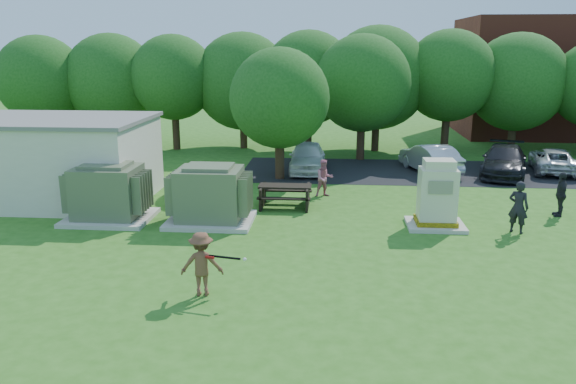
# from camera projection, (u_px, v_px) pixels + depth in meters

# --- Properties ---
(ground) EXTENTS (120.00, 120.00, 0.00)m
(ground) POSITION_uv_depth(u_px,v_px,m) (276.00, 274.00, 15.44)
(ground) COLOR #2D6619
(ground) RESTS_ON ground
(service_building) EXTENTS (10.00, 5.00, 3.20)m
(service_building) POSITION_uv_depth(u_px,v_px,m) (23.00, 161.00, 22.65)
(service_building) COLOR beige
(service_building) RESTS_ON ground
(service_building_roof) EXTENTS (10.20, 5.20, 0.15)m
(service_building_roof) POSITION_uv_depth(u_px,v_px,m) (18.00, 119.00, 22.22)
(service_building_roof) COLOR slate
(service_building_roof) RESTS_ON service_building
(brick_building) EXTENTS (15.00, 8.00, 8.00)m
(brick_building) POSITION_uv_depth(u_px,v_px,m) (572.00, 77.00, 39.07)
(brick_building) COLOR maroon
(brick_building) RESTS_ON ground
(parking_strip) EXTENTS (20.00, 6.00, 0.01)m
(parking_strip) POSITION_uv_depth(u_px,v_px,m) (443.00, 172.00, 27.91)
(parking_strip) COLOR #232326
(parking_strip) RESTS_ON ground
(transformer_left) EXTENTS (3.00, 2.40, 2.07)m
(transformer_left) POSITION_uv_depth(u_px,v_px,m) (108.00, 194.00, 20.04)
(transformer_left) COLOR beige
(transformer_left) RESTS_ON ground
(transformer_right) EXTENTS (3.00, 2.40, 2.07)m
(transformer_right) POSITION_uv_depth(u_px,v_px,m) (210.00, 196.00, 19.75)
(transformer_right) COLOR beige
(transformer_right) RESTS_ON ground
(generator_cabinet) EXTENTS (1.95, 1.60, 2.37)m
(generator_cabinet) POSITION_uv_depth(u_px,v_px,m) (437.00, 198.00, 19.23)
(generator_cabinet) COLOR beige
(generator_cabinet) RESTS_ON ground
(picnic_table) EXTENTS (2.04, 1.53, 0.87)m
(picnic_table) POSITION_uv_depth(u_px,v_px,m) (285.00, 193.00, 21.77)
(picnic_table) COLOR black
(picnic_table) RESTS_ON ground
(batter) EXTENTS (1.13, 0.73, 1.65)m
(batter) POSITION_uv_depth(u_px,v_px,m) (202.00, 264.00, 13.96)
(batter) COLOR brown
(batter) RESTS_ON ground
(person_by_generator) EXTENTS (0.78, 0.71, 1.78)m
(person_by_generator) POSITION_uv_depth(u_px,v_px,m) (518.00, 207.00, 18.66)
(person_by_generator) COLOR black
(person_by_generator) RESTS_ON ground
(person_at_picnic) EXTENTS (0.90, 0.80, 1.55)m
(person_at_picnic) POSITION_uv_depth(u_px,v_px,m) (324.00, 178.00, 23.25)
(person_at_picnic) COLOR #C4677D
(person_at_picnic) RESTS_ON ground
(person_walking_right) EXTENTS (0.55, 1.02, 1.65)m
(person_walking_right) POSITION_uv_depth(u_px,v_px,m) (561.00, 194.00, 20.54)
(person_walking_right) COLOR #252429
(person_walking_right) RESTS_ON ground
(car_white) EXTENTS (1.85, 4.36, 1.47)m
(car_white) POSITION_uv_depth(u_px,v_px,m) (307.00, 157.00, 27.93)
(car_white) COLOR white
(car_white) RESTS_ON ground
(car_silver_a) EXTENTS (2.71, 4.53, 1.41)m
(car_silver_a) POSITION_uv_depth(u_px,v_px,m) (430.00, 158.00, 27.76)
(car_silver_a) COLOR #BAB9BF
(car_silver_a) RESTS_ON ground
(car_dark) EXTENTS (3.39, 5.25, 1.42)m
(car_dark) POSITION_uv_depth(u_px,v_px,m) (504.00, 161.00, 27.14)
(car_dark) COLOR black
(car_dark) RESTS_ON ground
(car_silver_b) EXTENTS (2.79, 4.56, 1.18)m
(car_silver_b) POSITION_uv_depth(u_px,v_px,m) (553.00, 160.00, 27.88)
(car_silver_b) COLOR silver
(car_silver_b) RESTS_ON ground
(batting_equipment) EXTENTS (1.02, 0.23, 0.11)m
(batting_equipment) POSITION_uv_depth(u_px,v_px,m) (225.00, 258.00, 13.69)
(batting_equipment) COLOR black
(batting_equipment) RESTS_ON ground
(tree_row) EXTENTS (41.30, 13.30, 7.30)m
(tree_row) POSITION_uv_depth(u_px,v_px,m) (339.00, 81.00, 32.10)
(tree_row) COLOR #47301E
(tree_row) RESTS_ON ground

